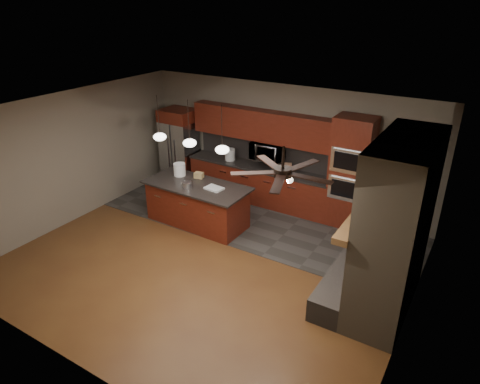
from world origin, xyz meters
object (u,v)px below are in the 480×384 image
Objects in this scene: kitchen_island at (197,204)px; counter_box at (287,168)px; refrigerator at (180,147)px; paint_tray at (214,188)px; cardboard_box at (199,175)px; counter_bucket at (230,155)px; paint_can at (187,185)px; oven_tower at (350,173)px; white_bucket at (180,170)px; microwave at (268,151)px.

kitchen_island is 10.02× the size of counter_box.
refrigerator is 0.86× the size of kitchen_island.
paint_tray is 1.58× the size of counter_box.
counter_bucket is at bearing 79.03° from cardboard_box.
refrigerator is at bearing 127.74° from cardboard_box.
refrigerator reaches higher than cardboard_box.
cardboard_box is 1.33m from counter_bucket.
counter_bucket is 1.22× the size of counter_box.
oven_tower is at bearing 33.73° from paint_can.
counter_box is at bearing 35.50° from white_bucket.
counter_bucket reaches higher than cardboard_box.
white_bucket is at bearing 174.16° from paint_tray.
oven_tower is 6.57× the size of paint_tray.
paint_tray is (0.51, 0.24, -0.05)m from paint_can.
refrigerator is 2.64m from paint_tray.
paint_can is (0.55, -0.45, -0.07)m from white_bucket.
microwave is at bearing 66.53° from paint_can.
oven_tower is 8.56× the size of white_bucket.
cardboard_box is (-0.11, 0.56, -0.01)m from paint_can.
paint_can is at bearing -91.91° from cardboard_box.
counter_bucket is (-0.04, 1.32, 0.06)m from cardboard_box.
white_bucket is at bearing -133.15° from microwave.
refrigerator reaches higher than counter_box.
cardboard_box is (-2.92, -1.32, -0.21)m from oven_tower.
paint_can is (-0.06, -0.24, 0.52)m from kitchen_island.
cardboard_box reaches higher than kitchen_island.
counter_box is (1.54, -0.05, -0.03)m from counter_bucket.
refrigerator reaches higher than microwave.
kitchen_island is 2.15m from counter_box.
white_bucket is 1.46× the size of cardboard_box.
counter_bucket is at bearing 74.39° from white_bucket.
paint_tray is (2.13, -1.57, -0.05)m from refrigerator.
refrigerator is at bearing 131.84° from paint_can.
paint_tray is 1.90× the size of cardboard_box.
refrigerator is 2.42m from paint_can.
paint_tray is (0.45, 0.00, 0.47)m from kitchen_island.
kitchen_island is at bearing 75.45° from paint_can.
counter_bucket is (-0.99, -0.05, -0.26)m from microwave.
refrigerator is 10.34× the size of cardboard_box.
microwave is 2.05m from kitchen_island.
kitchen_island is 8.26× the size of white_bucket.
counter_box is at bearing 0.60° from refrigerator.
microwave is 2.05m from white_bucket.
counter_bucket reaches higher than counter_box.
white_bucket reaches higher than paint_tray.
kitchen_island is at bearing -75.26° from cardboard_box.
oven_tower reaches higher than kitchen_island.
kitchen_island is (1.68, -1.57, -0.52)m from refrigerator.
oven_tower reaches higher than microwave.
cardboard_box is 0.83× the size of counter_box.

